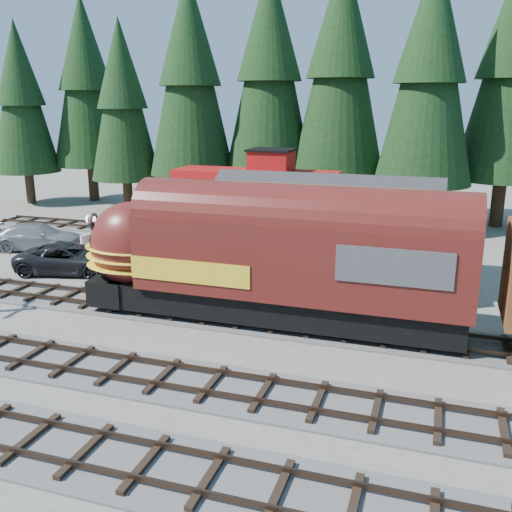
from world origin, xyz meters
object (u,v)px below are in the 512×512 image
(depot, at_px, (313,225))
(locomotive, at_px, (258,263))
(pickup_truck_a, at_px, (69,259))
(caboose, at_px, (256,199))
(pickup_truck_b, at_px, (38,237))

(depot, distance_m, locomotive, 6.57)
(locomotive, height_order, pickup_truck_a, locomotive)
(depot, relative_size, pickup_truck_a, 2.25)
(caboose, distance_m, pickup_truck_a, 12.91)
(caboose, height_order, pickup_truck_a, caboose)
(depot, relative_size, locomotive, 0.76)
(depot, bearing_deg, locomotive, -97.92)
(depot, distance_m, pickup_truck_b, 18.15)
(pickup_truck_a, bearing_deg, pickup_truck_b, 39.43)
(locomotive, bearing_deg, pickup_truck_a, 163.29)
(depot, distance_m, caboose, 9.34)
(caboose, bearing_deg, pickup_truck_a, -125.62)
(depot, xyz_separation_m, pickup_truck_b, (-18.00, 0.85, -2.14))
(locomotive, relative_size, pickup_truck_b, 2.97)
(locomotive, xyz_separation_m, pickup_truck_a, (-12.09, 3.63, -1.86))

